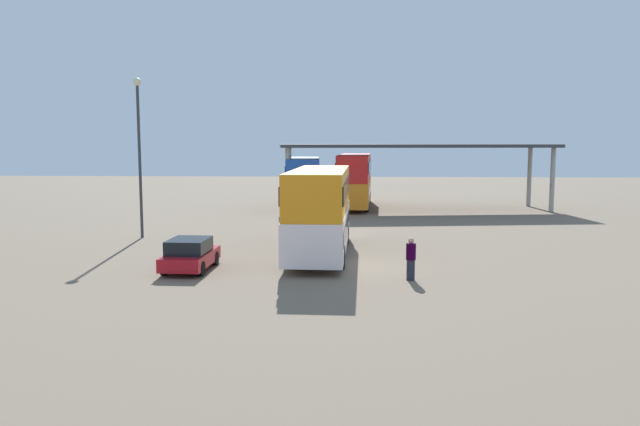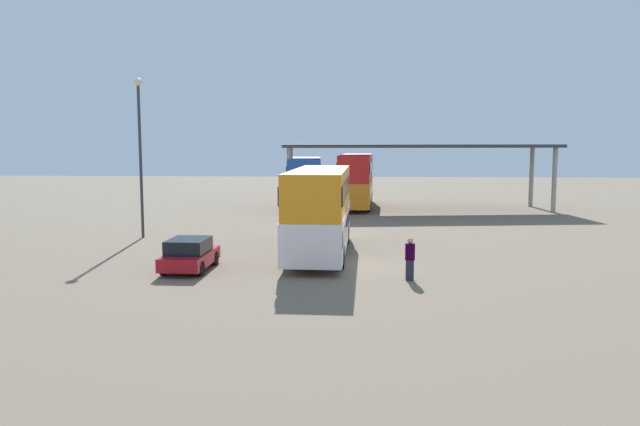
{
  "view_description": "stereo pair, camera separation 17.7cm",
  "coord_description": "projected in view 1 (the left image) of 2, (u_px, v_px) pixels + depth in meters",
  "views": [
    {
      "loc": [
        0.0,
        -25.82,
        5.31
      ],
      "look_at": [
        -1.41,
        2.78,
        2.0
      ],
      "focal_mm": 34.18,
      "sensor_mm": 36.0,
      "label": 1
    },
    {
      "loc": [
        0.18,
        -25.81,
        5.31
      ],
      "look_at": [
        -1.41,
        2.78,
        2.0
      ],
      "focal_mm": 34.18,
      "sensor_mm": 36.0,
      "label": 2
    }
  ],
  "objects": [
    {
      "name": "double_decker_main",
      "position": [
        320.0,
        208.0,
        28.81
      ],
      "size": [
        2.79,
        10.43,
        4.07
      ],
      "rotation": [
        0.0,
        0.0,
        1.55
      ],
      "color": "white",
      "rests_on": "ground_plane"
    },
    {
      "name": "depot_canopy",
      "position": [
        417.0,
        149.0,
        47.67
      ],
      "size": [
        21.92,
        8.1,
        5.19
      ],
      "rotation": [
        0.0,
        0.0,
        0.13
      ],
      "color": "#33353A",
      "rests_on": "ground_plane"
    },
    {
      "name": "lamppost_tall",
      "position": [
        139.0,
        140.0,
        33.62
      ],
      "size": [
        0.44,
        0.44,
        8.84
      ],
      "color": "#33353A",
      "rests_on": "ground_plane"
    },
    {
      "name": "double_decker_mid_row",
      "position": [
        355.0,
        178.0,
        50.17
      ],
      "size": [
        3.03,
        11.08,
        4.36
      ],
      "rotation": [
        0.0,
        0.0,
        1.52
      ],
      "color": "orange",
      "rests_on": "ground_plane"
    },
    {
      "name": "pedestrian_waiting",
      "position": [
        411.0,
        259.0,
        23.55
      ],
      "size": [
        0.38,
        0.38,
        1.67
      ],
      "rotation": [
        0.0,
        0.0,
        5.31
      ],
      "color": "#262633",
      "rests_on": "ground_plane"
    },
    {
      "name": "double_decker_near_canopy",
      "position": [
        304.0,
        181.0,
        49.42
      ],
      "size": [
        3.2,
        10.9,
        4.08
      ],
      "rotation": [
        0.0,
        0.0,
        1.63
      ],
      "color": "silver",
      "rests_on": "ground_plane"
    },
    {
      "name": "ground_plane",
      "position": [
        350.0,
        267.0,
        26.23
      ],
      "size": [
        140.0,
        140.0,
        0.0
      ],
      "primitive_type": "plane",
      "color": "#706251"
    },
    {
      "name": "parked_hatchback",
      "position": [
        190.0,
        254.0,
        25.4
      ],
      "size": [
        1.8,
        3.66,
        1.35
      ],
      "rotation": [
        0.0,
        0.0,
        1.54
      ],
      "color": "#B2121D",
      "rests_on": "ground_plane"
    }
  ]
}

